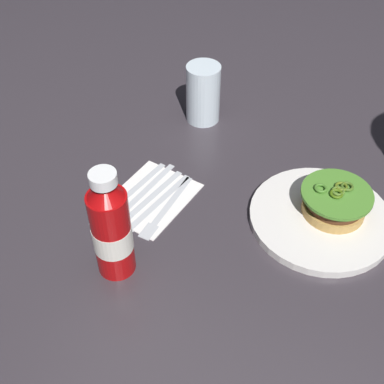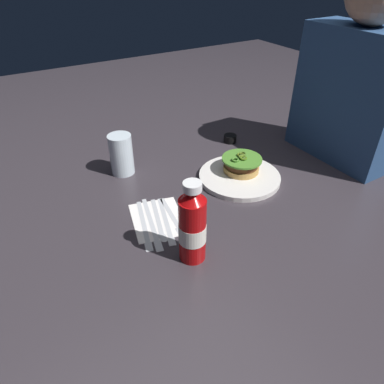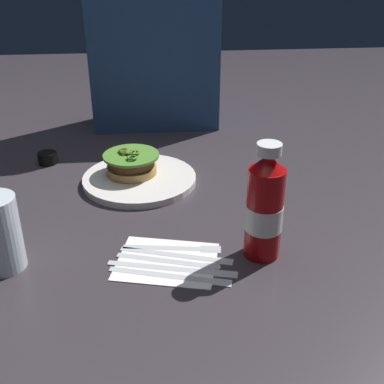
# 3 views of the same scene
# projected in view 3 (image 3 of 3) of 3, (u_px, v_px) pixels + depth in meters

# --- Properties ---
(ground_plane) EXTENTS (3.00, 3.00, 0.00)m
(ground_plane) POSITION_uv_depth(u_px,v_px,m) (120.00, 213.00, 0.98)
(ground_plane) COLOR #352F35
(dinner_plate) EXTENTS (0.25, 0.25, 0.02)m
(dinner_plate) POSITION_uv_depth(u_px,v_px,m) (140.00, 179.00, 1.10)
(dinner_plate) COLOR silver
(dinner_plate) RESTS_ON ground_plane
(burger_sandwich) EXTENTS (0.12, 0.12, 0.05)m
(burger_sandwich) POSITION_uv_depth(u_px,v_px,m) (131.00, 164.00, 1.10)
(burger_sandwich) COLOR tan
(burger_sandwich) RESTS_ON dinner_plate
(ketchup_bottle) EXTENTS (0.06, 0.06, 0.21)m
(ketchup_bottle) POSITION_uv_depth(u_px,v_px,m) (265.00, 208.00, 0.82)
(ketchup_bottle) COLOR #AC0A0B
(ketchup_bottle) RESTS_ON ground_plane
(condiment_cup) EXTENTS (0.05, 0.05, 0.03)m
(condiment_cup) POSITION_uv_depth(u_px,v_px,m) (48.00, 158.00, 1.19)
(condiment_cup) COLOR black
(condiment_cup) RESTS_ON ground_plane
(napkin) EXTENTS (0.19, 0.17, 0.00)m
(napkin) POSITION_uv_depth(u_px,v_px,m) (167.00, 261.00, 0.84)
(napkin) COLOR white
(napkin) RESTS_ON ground_plane
(steak_knife) EXTENTS (0.20, 0.07, 0.00)m
(steak_knife) POSITION_uv_depth(u_px,v_px,m) (178.00, 275.00, 0.80)
(steak_knife) COLOR silver
(steak_knife) RESTS_ON napkin
(table_knife) EXTENTS (0.22, 0.07, 0.00)m
(table_knife) POSITION_uv_depth(u_px,v_px,m) (180.00, 268.00, 0.81)
(table_knife) COLOR silver
(table_knife) RESTS_ON napkin
(spoon_utensil) EXTENTS (0.18, 0.07, 0.00)m
(spoon_utensil) POSITION_uv_depth(u_px,v_px,m) (183.00, 261.00, 0.83)
(spoon_utensil) COLOR silver
(spoon_utensil) RESTS_ON napkin
(butter_knife) EXTENTS (0.19, 0.07, 0.00)m
(butter_knife) POSITION_uv_depth(u_px,v_px,m) (183.00, 255.00, 0.85)
(butter_knife) COLOR silver
(butter_knife) RESTS_ON napkin
(fork_utensil) EXTENTS (0.17, 0.04, 0.00)m
(fork_utensil) POSITION_uv_depth(u_px,v_px,m) (181.00, 247.00, 0.87)
(fork_utensil) COLOR silver
(fork_utensil) RESTS_ON napkin
(diner_person) EXTENTS (0.35, 0.17, 0.58)m
(diner_person) POSITION_uv_depth(u_px,v_px,m) (153.00, 31.00, 1.32)
(diner_person) COLOR navy
(diner_person) RESTS_ON ground_plane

